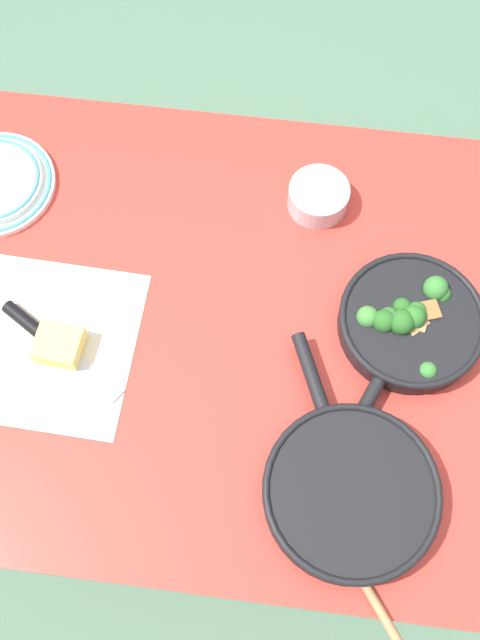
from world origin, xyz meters
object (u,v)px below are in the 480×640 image
object	(u,v)px
prep_bowl_steel	(318,197)
wooden_spoon	(372,596)
cheese_block	(60,345)
skillet_eggs	(350,491)
skillet_broccoli	(410,322)
grater_knife	(45,337)

from	to	relation	value
prep_bowl_steel	wooden_spoon	bearing A→B (deg)	-78.38
cheese_block	prep_bowl_steel	bearing A→B (deg)	40.03
skillet_eggs	cheese_block	size ratio (longest dim) A/B	4.80
skillet_broccoli	wooden_spoon	bearing A→B (deg)	18.88
skillet_broccoli	wooden_spoon	distance (m)	0.45
skillet_eggs	prep_bowl_steel	xyz separation A→B (m)	(-0.09, 0.53, -0.00)
skillet_broccoli	wooden_spoon	world-z (taller)	skillet_broccoli
skillet_broccoli	cheese_block	bearing A→B (deg)	-55.41
skillet_broccoli	grater_knife	distance (m)	0.63
skillet_eggs	prep_bowl_steel	bearing A→B (deg)	-13.05
wooden_spoon	grater_knife	xyz separation A→B (m)	(-0.58, 0.35, 0.00)
skillet_broccoli	grater_knife	xyz separation A→B (m)	(-0.62, -0.10, -0.02)
skillet_eggs	wooden_spoon	bearing A→B (deg)	173.96
skillet_broccoli	prep_bowl_steel	xyz separation A→B (m)	(-0.18, 0.23, -0.00)
grater_knife	prep_bowl_steel	distance (m)	0.55
skillet_broccoli	wooden_spoon	size ratio (longest dim) A/B	1.08
skillet_broccoli	cheese_block	world-z (taller)	skillet_broccoli
cheese_block	wooden_spoon	bearing A→B (deg)	-30.99
grater_knife	wooden_spoon	bearing A→B (deg)	0.68
grater_knife	prep_bowl_steel	bearing A→B (deg)	68.06
skillet_broccoli	prep_bowl_steel	world-z (taller)	skillet_broccoli
skillet_broccoli	skillet_eggs	xyz separation A→B (m)	(-0.08, -0.30, -0.00)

